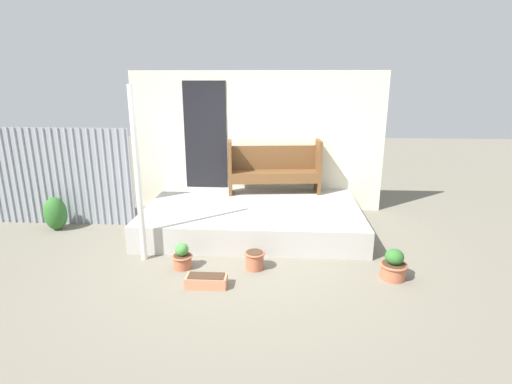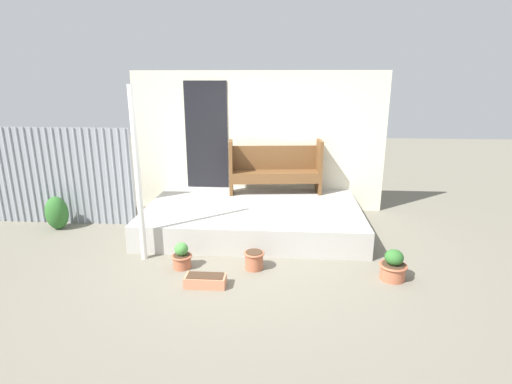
{
  "view_description": "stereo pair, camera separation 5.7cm",
  "coord_description": "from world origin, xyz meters",
  "px_view_note": "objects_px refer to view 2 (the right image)",
  "views": [
    {
      "loc": [
        0.5,
        -5.2,
        2.48
      ],
      "look_at": [
        0.15,
        0.39,
        0.86
      ],
      "focal_mm": 28.0,
      "sensor_mm": 36.0,
      "label": 1
    },
    {
      "loc": [
        0.55,
        -5.2,
        2.48
      ],
      "look_at": [
        0.15,
        0.39,
        0.86
      ],
      "focal_mm": 28.0,
      "sensor_mm": 36.0,
      "label": 2
    }
  ],
  "objects_px": {
    "flower_pot_middle": "(254,259)",
    "planter_box_rect": "(205,281)",
    "bench": "(275,167)",
    "shrub_by_fence": "(57,213)",
    "support_post": "(138,177)",
    "flower_pot_right": "(393,266)",
    "flower_pot_left": "(182,257)"
  },
  "relations": [
    {
      "from": "support_post",
      "to": "flower_pot_right",
      "type": "distance_m",
      "value": 3.53
    },
    {
      "from": "flower_pot_left",
      "to": "flower_pot_middle",
      "type": "distance_m",
      "value": 0.97
    },
    {
      "from": "planter_box_rect",
      "to": "flower_pot_left",
      "type": "bearing_deg",
      "value": 131.45
    },
    {
      "from": "flower_pot_left",
      "to": "planter_box_rect",
      "type": "relative_size",
      "value": 0.71
    },
    {
      "from": "flower_pot_right",
      "to": "flower_pot_middle",
      "type": "bearing_deg",
      "value": 174.87
    },
    {
      "from": "flower_pot_middle",
      "to": "flower_pot_right",
      "type": "relative_size",
      "value": 0.7
    },
    {
      "from": "flower_pot_middle",
      "to": "planter_box_rect",
      "type": "distance_m",
      "value": 0.76
    },
    {
      "from": "bench",
      "to": "shrub_by_fence",
      "type": "bearing_deg",
      "value": -169.63
    },
    {
      "from": "shrub_by_fence",
      "to": "flower_pot_middle",
      "type": "bearing_deg",
      "value": -19.71
    },
    {
      "from": "support_post",
      "to": "flower_pot_middle",
      "type": "relative_size",
      "value": 8.53
    },
    {
      "from": "support_post",
      "to": "flower_pot_right",
      "type": "relative_size",
      "value": 5.99
    },
    {
      "from": "support_post",
      "to": "shrub_by_fence",
      "type": "bearing_deg",
      "value": 150.97
    },
    {
      "from": "flower_pot_middle",
      "to": "shrub_by_fence",
      "type": "distance_m",
      "value": 3.64
    },
    {
      "from": "support_post",
      "to": "bench",
      "type": "bearing_deg",
      "value": 49.46
    },
    {
      "from": "shrub_by_fence",
      "to": "flower_pot_left",
      "type": "bearing_deg",
      "value": -27.33
    },
    {
      "from": "planter_box_rect",
      "to": "shrub_by_fence",
      "type": "bearing_deg",
      "value": 148.82
    },
    {
      "from": "bench",
      "to": "flower_pot_left",
      "type": "height_order",
      "value": "bench"
    },
    {
      "from": "bench",
      "to": "flower_pot_middle",
      "type": "bearing_deg",
      "value": -101.2
    },
    {
      "from": "planter_box_rect",
      "to": "shrub_by_fence",
      "type": "distance_m",
      "value": 3.36
    },
    {
      "from": "planter_box_rect",
      "to": "shrub_by_fence",
      "type": "relative_size",
      "value": 0.89
    },
    {
      "from": "flower_pot_left",
      "to": "flower_pot_right",
      "type": "bearing_deg",
      "value": -2.47
    },
    {
      "from": "flower_pot_left",
      "to": "planter_box_rect",
      "type": "bearing_deg",
      "value": -48.55
    },
    {
      "from": "bench",
      "to": "flower_pot_left",
      "type": "bearing_deg",
      "value": -122.83
    },
    {
      "from": "flower_pot_left",
      "to": "flower_pot_middle",
      "type": "xyz_separation_m",
      "value": [
        0.97,
        0.04,
        -0.02
      ]
    },
    {
      "from": "bench",
      "to": "planter_box_rect",
      "type": "bearing_deg",
      "value": -111.38
    },
    {
      "from": "shrub_by_fence",
      "to": "bench",
      "type": "bearing_deg",
      "value": 16.33
    },
    {
      "from": "bench",
      "to": "flower_pot_left",
      "type": "distance_m",
      "value": 2.72
    },
    {
      "from": "bench",
      "to": "flower_pot_right",
      "type": "xyz_separation_m",
      "value": [
        1.57,
        -2.45,
        -0.73
      ]
    },
    {
      "from": "flower_pot_middle",
      "to": "planter_box_rect",
      "type": "height_order",
      "value": "flower_pot_middle"
    },
    {
      "from": "bench",
      "to": "shrub_by_fence",
      "type": "xyz_separation_m",
      "value": [
        -3.64,
        -1.07,
        -0.62
      ]
    },
    {
      "from": "flower_pot_middle",
      "to": "support_post",
      "type": "bearing_deg",
      "value": 172.71
    },
    {
      "from": "shrub_by_fence",
      "to": "support_post",
      "type": "bearing_deg",
      "value": -29.03
    }
  ]
}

